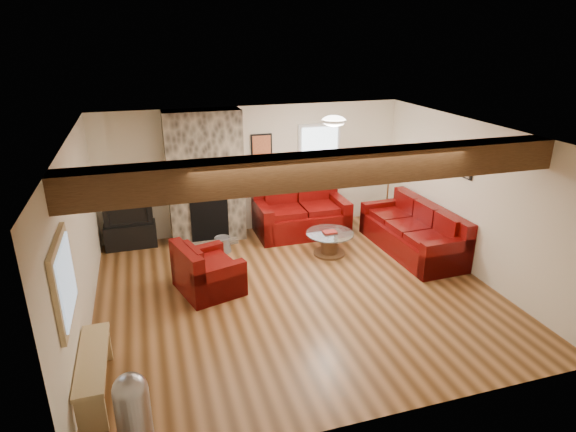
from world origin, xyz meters
name	(u,v)px	position (x,y,z in m)	size (l,w,h in m)	color
room	(297,217)	(0.00, 0.00, 1.25)	(8.00, 8.00, 8.00)	#583517
oak_beam	(331,169)	(0.00, -1.25, 2.31)	(6.00, 0.36, 0.38)	#362110
chimney_breast	(206,179)	(-1.00, 2.49, 1.22)	(1.40, 0.67, 2.50)	#322E27
back_window	(319,151)	(1.35, 2.71, 1.55)	(0.90, 0.08, 1.10)	silver
hatch_window	(64,281)	(-2.96, -1.50, 1.45)	(0.08, 1.00, 0.90)	tan
ceiling_dome	(334,123)	(0.90, 0.90, 2.44)	(0.40, 0.40, 0.18)	#F0E1CC
artwork_back	(262,147)	(0.15, 2.71, 1.70)	(0.42, 0.06, 0.52)	black
artwork_right	(462,164)	(2.96, 0.30, 1.75)	(0.06, 0.55, 0.42)	black
sofa_three	(412,229)	(2.48, 0.83, 0.44)	(2.26, 0.94, 0.87)	#450704
loveseat	(301,211)	(0.82, 2.23, 0.47)	(1.79, 1.03, 0.95)	#450704
armchair_red	(208,267)	(-1.29, 0.48, 0.39)	(0.97, 0.85, 0.79)	#450704
coffee_table	(330,243)	(0.99, 1.14, 0.21)	(0.86, 0.86, 0.45)	#492A17
tv_cabinet	(131,235)	(-2.45, 2.53, 0.23)	(0.93, 0.37, 0.46)	black
television	(128,211)	(-2.45, 2.53, 0.71)	(0.86, 0.11, 0.50)	black
floor_lamp	(390,165)	(2.62, 2.08, 1.31)	(0.39, 0.39, 1.53)	#A88B46
pine_bench	(95,375)	(-2.83, -1.49, 0.24)	(0.30, 1.31, 0.49)	tan
pedal_bin	(133,411)	(-2.41, -2.38, 0.42)	(0.33, 0.33, 0.84)	#98999D
coal_bucket	(223,244)	(-0.84, 1.82, 0.14)	(0.31, 0.31, 0.29)	gray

